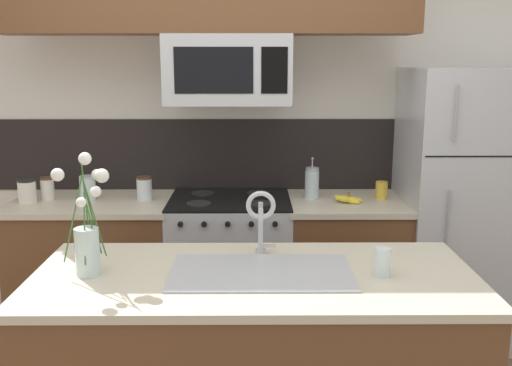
# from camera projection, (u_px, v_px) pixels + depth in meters

# --- Properties ---
(rear_partition) EXTENTS (5.20, 0.10, 2.60)m
(rear_partition) POSITION_uv_depth(u_px,v_px,m) (275.00, 132.00, 3.89)
(rear_partition) COLOR silver
(rear_partition) RESTS_ON ground
(splash_band) EXTENTS (3.43, 0.01, 0.48)m
(splash_band) POSITION_uv_depth(u_px,v_px,m) (231.00, 155.00, 3.86)
(splash_band) COLOR black
(splash_band) RESTS_ON rear_partition
(back_counter_left) EXTENTS (1.01, 0.65, 0.91)m
(back_counter_left) POSITION_uv_depth(u_px,v_px,m) (96.00, 269.00, 3.69)
(back_counter_left) COLOR brown
(back_counter_left) RESTS_ON ground
(back_counter_right) EXTENTS (0.75, 0.65, 0.91)m
(back_counter_right) POSITION_uv_depth(u_px,v_px,m) (344.00, 268.00, 3.70)
(back_counter_right) COLOR brown
(back_counter_right) RESTS_ON ground
(stove_range) EXTENTS (0.76, 0.64, 0.93)m
(stove_range) POSITION_uv_depth(u_px,v_px,m) (230.00, 268.00, 3.69)
(stove_range) COLOR #B7BABF
(stove_range) RESTS_ON ground
(microwave) EXTENTS (0.74, 0.40, 0.41)m
(microwave) POSITION_uv_depth(u_px,v_px,m) (228.00, 70.00, 3.40)
(microwave) COLOR #B7BABF
(refrigerator) EXTENTS (0.83, 0.74, 1.73)m
(refrigerator) POSITION_uv_depth(u_px,v_px,m) (467.00, 206.00, 3.63)
(refrigerator) COLOR #B7BABF
(refrigerator) RESTS_ON ground
(storage_jar_tall) EXTENTS (0.11, 0.11, 0.15)m
(storage_jar_tall) POSITION_uv_depth(u_px,v_px,m) (27.00, 191.00, 3.54)
(storage_jar_tall) COLOR silver
(storage_jar_tall) RESTS_ON back_counter_left
(storage_jar_medium) EXTENTS (0.08, 0.08, 0.15)m
(storage_jar_medium) POSITION_uv_depth(u_px,v_px,m) (48.00, 188.00, 3.60)
(storage_jar_medium) COLOR silver
(storage_jar_medium) RESTS_ON back_counter_left
(storage_jar_short) EXTENTS (0.10, 0.10, 0.15)m
(storage_jar_short) POSITION_uv_depth(u_px,v_px,m) (88.00, 188.00, 3.60)
(storage_jar_short) COLOR silver
(storage_jar_short) RESTS_ON back_counter_left
(storage_jar_squat) EXTENTS (0.10, 0.10, 0.15)m
(storage_jar_squat) POSITION_uv_depth(u_px,v_px,m) (144.00, 188.00, 3.59)
(storage_jar_squat) COLOR silver
(storage_jar_squat) RESTS_ON back_counter_left
(banana_bunch) EXTENTS (0.19, 0.12, 0.08)m
(banana_bunch) POSITION_uv_depth(u_px,v_px,m) (349.00, 199.00, 3.54)
(banana_bunch) COLOR yellow
(banana_bunch) RESTS_ON back_counter_right
(french_press) EXTENTS (0.09, 0.09, 0.27)m
(french_press) POSITION_uv_depth(u_px,v_px,m) (312.00, 183.00, 3.64)
(french_press) COLOR silver
(french_press) RESTS_ON back_counter_right
(coffee_tin) EXTENTS (0.08, 0.08, 0.11)m
(coffee_tin) POSITION_uv_depth(u_px,v_px,m) (381.00, 190.00, 3.64)
(coffee_tin) COLOR gold
(coffee_tin) RESTS_ON back_counter_right
(kitchen_sink) EXTENTS (0.76, 0.43, 0.16)m
(kitchen_sink) POSITION_uv_depth(u_px,v_px,m) (261.00, 288.00, 2.39)
(kitchen_sink) COLOR #ADAFB5
(kitchen_sink) RESTS_ON island_counter
(sink_faucet) EXTENTS (0.14, 0.14, 0.31)m
(sink_faucet) POSITION_uv_depth(u_px,v_px,m) (261.00, 214.00, 2.54)
(sink_faucet) COLOR #B7BABF
(sink_faucet) RESTS_ON island_counter
(drinking_glass) EXTENTS (0.07, 0.07, 0.12)m
(drinking_glass) POSITION_uv_depth(u_px,v_px,m) (383.00, 262.00, 2.33)
(drinking_glass) COLOR silver
(drinking_glass) RESTS_ON island_counter
(flower_vase) EXTENTS (0.21, 0.21, 0.50)m
(flower_vase) POSITION_uv_depth(u_px,v_px,m) (87.00, 237.00, 2.33)
(flower_vase) COLOR silver
(flower_vase) RESTS_ON island_counter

